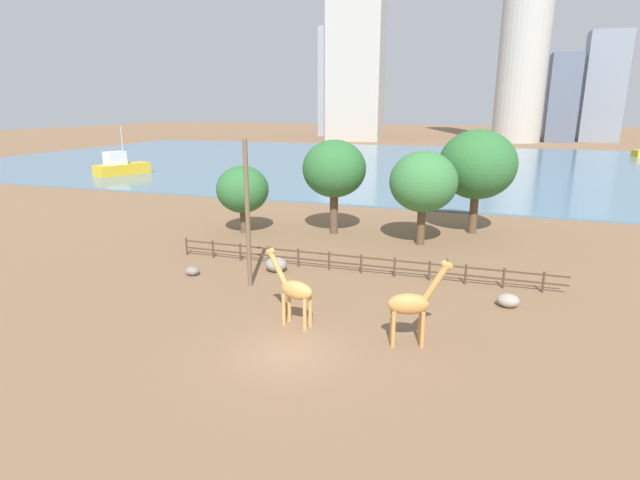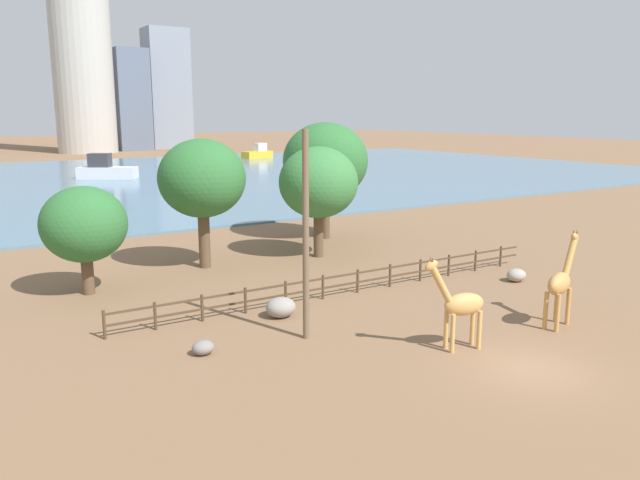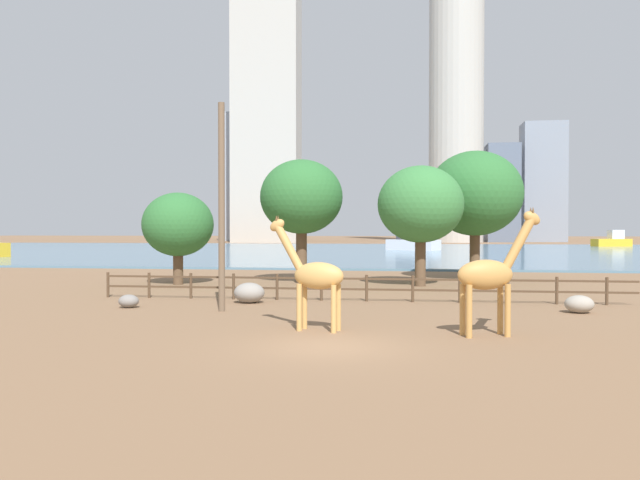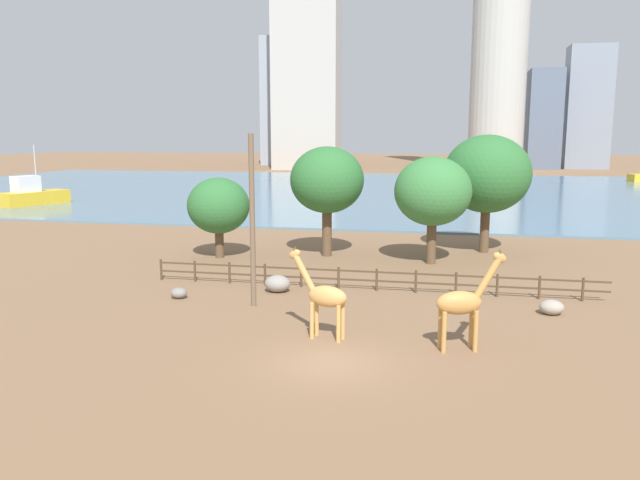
{
  "view_description": "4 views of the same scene",
  "coord_description": "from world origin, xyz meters",
  "px_view_note": "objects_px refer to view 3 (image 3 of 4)",
  "views": [
    {
      "loc": [
        7.81,
        -18.89,
        10.87
      ],
      "look_at": [
        -2.24,
        11.34,
        2.25
      ],
      "focal_mm": 28.0,
      "sensor_mm": 36.0,
      "label": 1
    },
    {
      "loc": [
        -18.73,
        -14.63,
        9.62
      ],
      "look_at": [
        -0.48,
        14.41,
        2.61
      ],
      "focal_mm": 35.0,
      "sensor_mm": 36.0,
      "label": 2
    },
    {
      "loc": [
        2.28,
        -18.51,
        3.57
      ],
      "look_at": [
        -3.08,
        20.82,
        2.84
      ],
      "focal_mm": 35.0,
      "sensor_mm": 36.0,
      "label": 3
    },
    {
      "loc": [
        4.42,
        -22.99,
        8.89
      ],
      "look_at": [
        -2.83,
        11.59,
        2.93
      ],
      "focal_mm": 35.0,
      "sensor_mm": 36.0,
      "label": 4
    }
  ],
  "objects_px": {
    "giraffe_companion": "(314,275)",
    "tree_left_small": "(178,225)",
    "giraffe_tall": "(490,274)",
    "boulder_near_fence": "(129,301)",
    "boulder_by_pole": "(579,304)",
    "boat_sailboat": "(612,241)",
    "tree_right_tall": "(301,197)",
    "boat_tug": "(412,242)",
    "utility_pole": "(222,207)",
    "boulder_small": "(249,293)",
    "tree_center_broad": "(421,205)",
    "tree_left_large": "(475,194)"
  },
  "relations": [
    {
      "from": "giraffe_companion",
      "to": "boulder_by_pole",
      "type": "distance_m",
      "value": 12.13
    },
    {
      "from": "giraffe_tall",
      "to": "tree_right_tall",
      "type": "bearing_deg",
      "value": 99.06
    },
    {
      "from": "giraffe_tall",
      "to": "tree_left_large",
      "type": "height_order",
      "value": "tree_left_large"
    },
    {
      "from": "boulder_near_fence",
      "to": "tree_left_small",
      "type": "bearing_deg",
      "value": 99.81
    },
    {
      "from": "giraffe_companion",
      "to": "boulder_small",
      "type": "height_order",
      "value": "giraffe_companion"
    },
    {
      "from": "tree_left_large",
      "to": "tree_left_small",
      "type": "relative_size",
      "value": 1.52
    },
    {
      "from": "giraffe_tall",
      "to": "tree_center_broad",
      "type": "relative_size",
      "value": 0.58
    },
    {
      "from": "tree_center_broad",
      "to": "tree_left_small",
      "type": "distance_m",
      "value": 15.36
    },
    {
      "from": "boat_sailboat",
      "to": "giraffe_companion",
      "type": "bearing_deg",
      "value": 49.91
    },
    {
      "from": "boulder_small",
      "to": "tree_left_small",
      "type": "distance_m",
      "value": 11.82
    },
    {
      "from": "boulder_small",
      "to": "tree_left_large",
      "type": "xyz_separation_m",
      "value": [
        12.2,
        15.11,
        5.49
      ]
    },
    {
      "from": "boulder_near_fence",
      "to": "tree_left_small",
      "type": "height_order",
      "value": "tree_left_small"
    },
    {
      "from": "boulder_by_pole",
      "to": "boat_sailboat",
      "type": "bearing_deg",
      "value": 71.88
    },
    {
      "from": "boulder_near_fence",
      "to": "tree_right_tall",
      "type": "xyz_separation_m",
      "value": [
        5.61,
        13.73,
        5.31
      ]
    },
    {
      "from": "tree_left_small",
      "to": "boat_sailboat",
      "type": "height_order",
      "value": "tree_left_small"
    },
    {
      "from": "boat_sailboat",
      "to": "tree_center_broad",
      "type": "bearing_deg",
      "value": 48.16
    },
    {
      "from": "giraffe_companion",
      "to": "boulder_near_fence",
      "type": "relative_size",
      "value": 4.42
    },
    {
      "from": "giraffe_companion",
      "to": "boulder_near_fence",
      "type": "bearing_deg",
      "value": -16.42
    },
    {
      "from": "boulder_near_fence",
      "to": "giraffe_companion",
      "type": "bearing_deg",
      "value": -28.89
    },
    {
      "from": "tree_left_small",
      "to": "tree_center_broad",
      "type": "bearing_deg",
      "value": 3.65
    },
    {
      "from": "tree_center_broad",
      "to": "boulder_small",
      "type": "bearing_deg",
      "value": -130.0
    },
    {
      "from": "boulder_small",
      "to": "boat_tug",
      "type": "height_order",
      "value": "boat_tug"
    },
    {
      "from": "boulder_by_pole",
      "to": "boat_tug",
      "type": "bearing_deg",
      "value": 95.04
    },
    {
      "from": "giraffe_tall",
      "to": "tree_right_tall",
      "type": "height_order",
      "value": "tree_right_tall"
    },
    {
      "from": "boulder_small",
      "to": "boat_sailboat",
      "type": "height_order",
      "value": "boat_sailboat"
    },
    {
      "from": "tree_left_large",
      "to": "tree_right_tall",
      "type": "distance_m",
      "value": 12.17
    },
    {
      "from": "utility_pole",
      "to": "boulder_small",
      "type": "height_order",
      "value": "utility_pole"
    },
    {
      "from": "giraffe_tall",
      "to": "boulder_near_fence",
      "type": "relative_size",
      "value": 4.69
    },
    {
      "from": "boulder_by_pole",
      "to": "boulder_small",
      "type": "bearing_deg",
      "value": 173.79
    },
    {
      "from": "tree_left_small",
      "to": "tree_right_tall",
      "type": "bearing_deg",
      "value": 16.58
    },
    {
      "from": "boulder_near_fence",
      "to": "tree_center_broad",
      "type": "height_order",
      "value": "tree_center_broad"
    },
    {
      "from": "boulder_by_pole",
      "to": "tree_left_small",
      "type": "relative_size",
      "value": 0.2
    },
    {
      "from": "utility_pole",
      "to": "boulder_by_pole",
      "type": "bearing_deg",
      "value": 5.63
    },
    {
      "from": "tree_left_large",
      "to": "tree_center_broad",
      "type": "distance_m",
      "value": 6.5
    },
    {
      "from": "giraffe_companion",
      "to": "boat_sailboat",
      "type": "xyz_separation_m",
      "value": [
        42.14,
        102.83,
        -0.68
      ]
    },
    {
      "from": "tree_right_tall",
      "to": "giraffe_companion",
      "type": "bearing_deg",
      "value": -79.19
    },
    {
      "from": "tree_left_small",
      "to": "boat_tug",
      "type": "distance_m",
      "value": 62.01
    },
    {
      "from": "giraffe_tall",
      "to": "giraffe_companion",
      "type": "height_order",
      "value": "giraffe_tall"
    },
    {
      "from": "boulder_near_fence",
      "to": "boat_tug",
      "type": "height_order",
      "value": "boat_tug"
    },
    {
      "from": "giraffe_companion",
      "to": "tree_left_small",
      "type": "bearing_deg",
      "value": -43.48
    },
    {
      "from": "giraffe_tall",
      "to": "tree_center_broad",
      "type": "distance_m",
      "value": 18.16
    },
    {
      "from": "boulder_near_fence",
      "to": "boulder_by_pole",
      "type": "distance_m",
      "value": 19.67
    },
    {
      "from": "giraffe_tall",
      "to": "boulder_near_fence",
      "type": "height_order",
      "value": "giraffe_tall"
    },
    {
      "from": "tree_right_tall",
      "to": "boat_tug",
      "type": "height_order",
      "value": "tree_right_tall"
    },
    {
      "from": "giraffe_tall",
      "to": "boat_sailboat",
      "type": "distance_m",
      "value": 109.29
    },
    {
      "from": "tree_left_small",
      "to": "boulder_small",
      "type": "bearing_deg",
      "value": -52.37
    },
    {
      "from": "giraffe_tall",
      "to": "boulder_by_pole",
      "type": "bearing_deg",
      "value": 36.83
    },
    {
      "from": "tree_right_tall",
      "to": "boat_sailboat",
      "type": "height_order",
      "value": "tree_right_tall"
    },
    {
      "from": "tree_center_broad",
      "to": "boat_sailboat",
      "type": "xyz_separation_m",
      "value": [
        38.05,
        85.3,
        -3.79
      ]
    },
    {
      "from": "tree_left_large",
      "to": "boat_tug",
      "type": "height_order",
      "value": "tree_left_large"
    }
  ]
}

